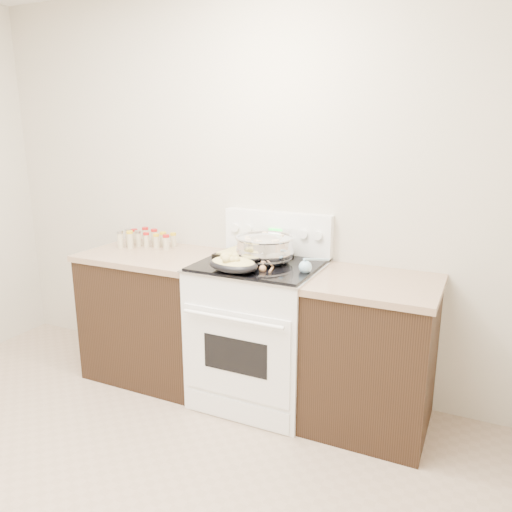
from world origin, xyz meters
The scene contains 10 objects.
room_shell centered at (0.00, 0.00, 1.70)m, with size 4.10×3.60×2.75m.
counter_left centered at (-0.48, 1.43, 0.46)m, with size 0.93×0.67×0.92m.
counter_right centered at (1.08, 1.43, 0.46)m, with size 0.73×0.67×0.92m.
kitchen_range centered at (0.35, 1.42, 0.49)m, with size 0.78×0.73×1.22m.
mixing_bowl centered at (0.38, 1.45, 1.03)m, with size 0.43×0.43×0.22m.
roasting_pan centered at (0.29, 1.18, 0.99)m, with size 0.36×0.28×0.11m.
baking_sheet centered at (0.25, 1.54, 0.96)m, with size 0.48×0.37×0.06m.
wooden_spoon centered at (0.45, 1.31, 0.95)m, with size 0.09×0.27×0.04m.
blue_ladle centered at (0.68, 1.36, 0.98)m, with size 0.12×0.27×0.10m.
spice_jars centered at (-0.64, 1.56, 0.98)m, with size 0.39×0.24×0.13m.
Camera 1 is at (1.62, -1.33, 1.78)m, focal length 35.00 mm.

